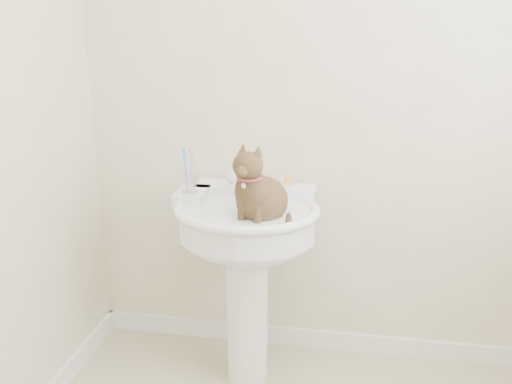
% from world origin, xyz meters
% --- Properties ---
extents(wall_back, '(2.20, 0.00, 2.50)m').
position_xyz_m(wall_back, '(0.00, 1.10, 1.25)').
color(wall_back, beige).
rests_on(wall_back, ground).
extents(baseboard_back, '(2.20, 0.02, 0.09)m').
position_xyz_m(baseboard_back, '(0.00, 1.09, 0.04)').
color(baseboard_back, white).
rests_on(baseboard_back, floor).
extents(pedestal_sink, '(0.60, 0.59, 0.83)m').
position_xyz_m(pedestal_sink, '(-0.33, 0.81, 0.65)').
color(pedestal_sink, white).
rests_on(pedestal_sink, floor).
extents(faucet, '(0.28, 0.12, 0.14)m').
position_xyz_m(faucet, '(-0.33, 0.96, 0.87)').
color(faucet, silver).
rests_on(faucet, pedestal_sink).
extents(soap_bar, '(0.10, 0.08, 0.03)m').
position_xyz_m(soap_bar, '(-0.22, 1.04, 0.84)').
color(soap_bar, orange).
rests_on(soap_bar, pedestal_sink).
extents(toothbrush_cup, '(0.07, 0.07, 0.19)m').
position_xyz_m(toothbrush_cup, '(-0.57, 0.84, 0.88)').
color(toothbrush_cup, silver).
rests_on(toothbrush_cup, pedestal_sink).
extents(cat, '(0.22, 0.28, 0.41)m').
position_xyz_m(cat, '(-0.26, 0.73, 0.87)').
color(cat, brown).
rests_on(cat, pedestal_sink).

